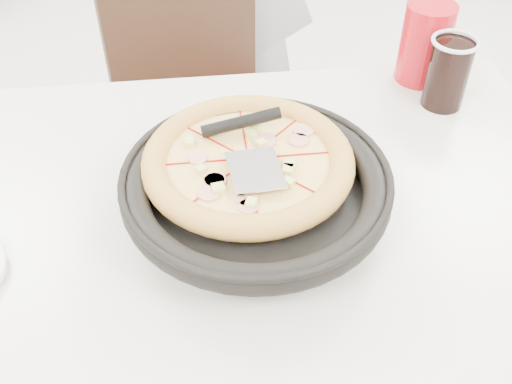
{
  "coord_description": "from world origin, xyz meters",
  "views": [
    {
      "loc": [
        -0.14,
        -0.82,
        1.42
      ],
      "look_at": [
        -0.06,
        -0.16,
        0.8
      ],
      "focal_mm": 42.0,
      "sensor_mm": 36.0,
      "label": 1
    }
  ],
  "objects": [
    {
      "name": "main_table",
      "position": [
        -0.1,
        -0.14,
        0.38
      ],
      "size": [
        1.26,
        0.9,
        0.75
      ],
      "primitive_type": null,
      "rotation": [
        0.0,
        0.0,
        -0.08
      ],
      "color": "silver",
      "rests_on": "floor"
    },
    {
      "name": "floor",
      "position": [
        0.0,
        0.0,
        0.0
      ],
      "size": [
        7.0,
        7.0,
        0.0
      ],
      "primitive_type": "plane",
      "color": "beige",
      "rests_on": "ground"
    },
    {
      "name": "cola_glass",
      "position": [
        0.34,
        0.11,
        0.81
      ],
      "size": [
        0.08,
        0.08,
        0.13
      ],
      "primitive_type": "cylinder",
      "rotation": [
        0.0,
        0.0,
        -0.08
      ],
      "color": "black",
      "rests_on": "main_table"
    },
    {
      "name": "pizza_pan",
      "position": [
        -0.06,
        -0.16,
        0.79
      ],
      "size": [
        0.39,
        0.39,
        0.01
      ],
      "primitive_type": "cylinder",
      "rotation": [
        0.0,
        0.0,
        -0.08
      ],
      "color": "black",
      "rests_on": "trivet"
    },
    {
      "name": "red_cup",
      "position": [
        0.32,
        0.21,
        0.83
      ],
      "size": [
        0.11,
        0.11,
        0.16
      ],
      "primitive_type": "cylinder",
      "rotation": [
        0.0,
        0.0,
        -0.08
      ],
      "color": "#B10E16",
      "rests_on": "main_table"
    },
    {
      "name": "trivet",
      "position": [
        -0.08,
        -0.15,
        0.77
      ],
      "size": [
        0.14,
        0.14,
        0.04
      ],
      "primitive_type": "cylinder",
      "rotation": [
        0.0,
        0.0,
        -0.08
      ],
      "color": "black",
      "rests_on": "main_table"
    },
    {
      "name": "pizza_server",
      "position": [
        -0.06,
        -0.15,
        0.84
      ],
      "size": [
        0.08,
        0.1,
        0.0
      ],
      "primitive_type": "cube",
      "rotation": [
        0.0,
        0.0,
        0.09
      ],
      "color": "silver",
      "rests_on": "pizza"
    },
    {
      "name": "pizza",
      "position": [
        -0.07,
        -0.11,
        0.81
      ],
      "size": [
        0.31,
        0.31,
        0.02
      ],
      "primitive_type": "cylinder",
      "rotation": [
        0.0,
        0.0,
        -0.08
      ],
      "color": "#C48933",
      "rests_on": "pizza_pan"
    },
    {
      "name": "chair_far",
      "position": [
        -0.11,
        0.49,
        0.47
      ],
      "size": [
        0.53,
        0.53,
        0.95
      ],
      "primitive_type": null,
      "rotation": [
        0.0,
        0.0,
        3.45
      ],
      "color": "black",
      "rests_on": "floor"
    }
  ]
}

